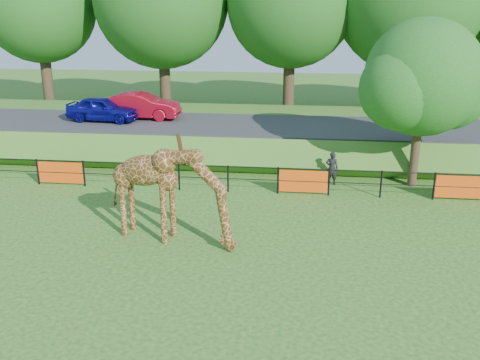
% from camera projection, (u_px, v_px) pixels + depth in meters
% --- Properties ---
extents(ground, '(90.00, 90.00, 0.00)m').
position_uv_depth(ground, '(188.00, 295.00, 14.03)').
color(ground, '#205114').
rests_on(ground, ground).
extents(giraffe, '(4.47, 2.01, 3.16)m').
position_uv_depth(giraffe, '(171.00, 194.00, 16.70)').
color(giraffe, '#512E10').
rests_on(giraffe, ground).
extents(perimeter_fence, '(28.07, 0.10, 1.10)m').
position_uv_depth(perimeter_fence, '(228.00, 179.00, 21.38)').
color(perimeter_fence, black).
rests_on(perimeter_fence, ground).
extents(embankment, '(40.00, 9.00, 1.30)m').
position_uv_depth(embankment, '(247.00, 132.00, 28.40)').
color(embankment, '#205114').
rests_on(embankment, ground).
extents(road, '(40.00, 5.00, 0.12)m').
position_uv_depth(road, '(244.00, 125.00, 26.76)').
color(road, '#2B2B2E').
rests_on(road, embankment).
extents(car_blue, '(3.78, 1.81, 1.25)m').
position_uv_depth(car_blue, '(103.00, 109.00, 27.29)').
color(car_blue, '#13139B').
rests_on(car_blue, road).
extents(car_red, '(4.14, 1.49, 1.36)m').
position_uv_depth(car_red, '(140.00, 106.00, 27.85)').
color(car_red, '#AF0C21').
rests_on(car_red, road).
extents(visitor, '(0.54, 0.39, 1.41)m').
position_uv_depth(visitor, '(332.00, 168.00, 22.18)').
color(visitor, black).
rests_on(visitor, ground).
extents(tree_east, '(5.40, 4.71, 6.76)m').
position_uv_depth(tree_east, '(425.00, 82.00, 20.91)').
color(tree_east, '#362718').
rests_on(tree_east, ground).
extents(bg_tree_line, '(37.30, 8.80, 11.82)m').
position_uv_depth(bg_tree_line, '(289.00, 2.00, 32.21)').
color(bg_tree_line, '#362718').
rests_on(bg_tree_line, ground).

